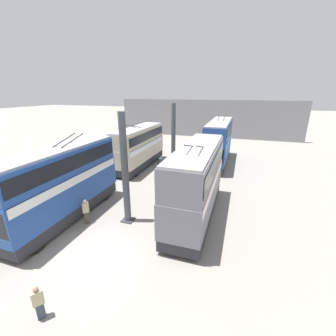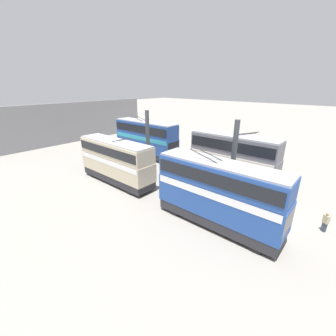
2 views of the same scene
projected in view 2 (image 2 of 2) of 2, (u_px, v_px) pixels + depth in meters
name	position (u px, v px, depth m)	size (l,w,h in m)	color
ground_plane	(272.00, 214.00, 19.14)	(240.00, 240.00, 0.00)	gray
depot_back_wall	(62.00, 124.00, 40.60)	(0.50, 36.00, 7.27)	gray
support_column_near	(233.00, 164.00, 20.29)	(0.83, 0.83, 7.62)	#42474C
support_column_far	(148.00, 144.00, 27.01)	(0.83, 0.83, 7.62)	#42474C
bus_left_near	(233.00, 155.00, 24.93)	(9.80, 2.54, 5.91)	black
bus_left_far	(146.00, 137.00, 33.45)	(10.81, 2.54, 5.95)	black
bus_right_near	(219.00, 191.00, 16.74)	(9.87, 2.54, 5.84)	black
bus_right_mid	(116.00, 159.00, 24.52)	(9.85, 2.54, 5.40)	black
person_aisle_midway	(175.00, 174.00, 25.55)	(0.44, 0.48, 1.53)	#473D33
person_aisle_foreground	(325.00, 222.00, 16.69)	(0.48, 0.45, 1.59)	#384251
person_by_right_row	(229.00, 205.00, 18.70)	(0.47, 0.47, 1.80)	#473D33
person_by_left_row	(224.00, 178.00, 24.24)	(0.37, 0.48, 1.74)	#2D2D33
oil_drum	(123.00, 170.00, 27.75)	(0.58, 0.58, 0.81)	#424C56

